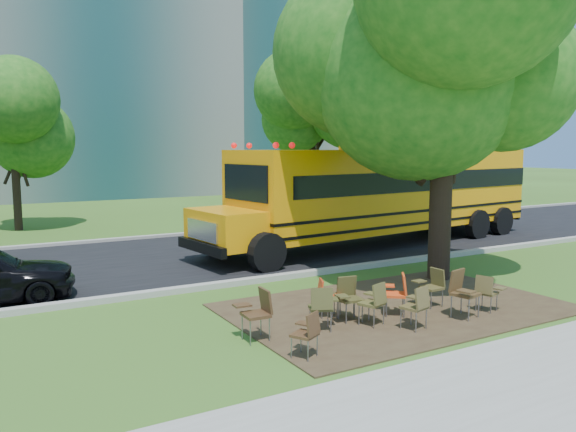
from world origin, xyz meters
TOP-DOWN VIEW (x-y plane):
  - ground at (0.00, 0.00)m, footprint 160.00×160.00m
  - sidewalk at (0.00, -5.00)m, footprint 60.00×4.00m
  - dirt_patch at (1.00, -0.50)m, footprint 7.00×4.50m
  - asphalt_road at (0.00, 7.00)m, footprint 80.00×8.00m
  - kerb_near at (0.00, 3.00)m, footprint 80.00×0.25m
  - kerb_far at (0.00, 11.10)m, footprint 80.00×0.25m
  - building_right at (24.00, 38.00)m, footprint 30.00×16.00m
  - bg_tree_2 at (-5.00, 16.00)m, footprint 4.80×4.80m
  - bg_tree_3 at (8.00, 14.00)m, footprint 5.60×5.60m
  - bg_tree_4 at (16.00, 13.00)m, footprint 5.00×5.00m
  - main_tree at (3.67, 0.99)m, footprint 7.20×7.20m
  - school_bus at (6.15, 5.98)m, footprint 13.77×4.52m
  - chair_0 at (-2.17, -2.02)m, footprint 0.52×0.63m
  - chair_1 at (-1.24, -1.03)m, footprint 0.70×0.55m
  - chair_2 at (-0.20, -1.24)m, footprint 0.58×0.64m
  - chair_3 at (-0.45, -0.74)m, footprint 0.64×0.51m
  - chair_4 at (0.33, -1.83)m, footprint 0.58×0.61m
  - chair_5 at (1.62, -1.70)m, footprint 0.66×0.69m
  - chair_6 at (1.69, -0.82)m, footprint 0.49×0.54m
  - chair_7 at (2.36, -1.69)m, footprint 0.59×0.54m
  - chair_8 at (-2.46, -0.84)m, footprint 0.54×0.62m
  - chair_9 at (-0.41, -0.53)m, footprint 0.62×0.53m
  - chair_10 at (-0.70, -0.35)m, footprint 0.50×0.63m
  - chair_11 at (0.61, -0.95)m, footprint 0.59×0.75m

SIDE VIEW (x-z plane):
  - ground at x=0.00m, z-range 0.00..0.00m
  - dirt_patch at x=1.00m, z-range 0.00..0.03m
  - sidewalk at x=0.00m, z-range 0.00..0.04m
  - asphalt_road at x=0.00m, z-range 0.00..0.04m
  - kerb_near at x=0.00m, z-range 0.00..0.14m
  - kerb_far at x=0.00m, z-range 0.00..0.14m
  - chair_0 at x=-2.17m, z-range 0.09..0.87m
  - chair_10 at x=-0.70m, z-range 0.09..0.88m
  - chair_9 at x=-0.41m, z-range 0.09..0.88m
  - chair_7 at x=2.36m, z-range 0.09..0.88m
  - chair_6 at x=1.69m, z-range 0.10..0.93m
  - chair_4 at x=0.33m, z-range 0.10..0.95m
  - chair_2 at x=-0.20m, z-range 0.10..0.95m
  - chair_1 at x=-1.24m, z-range 0.10..0.97m
  - chair_11 at x=0.61m, z-range 0.10..0.98m
  - chair_3 at x=-0.45m, z-range 0.10..0.98m
  - chair_8 at x=-2.46m, z-range 0.11..1.03m
  - chair_5 at x=1.62m, z-range 0.11..1.08m
  - school_bus at x=6.15m, z-range 0.26..3.57m
  - bg_tree_2 at x=-5.00m, z-range 0.90..7.52m
  - bg_tree_4 at x=16.00m, z-range 0.92..7.77m
  - bg_tree_3 at x=8.00m, z-range 1.11..8.95m
  - main_tree at x=3.67m, z-range 1.04..10.36m
  - building_right at x=24.00m, z-range 0.00..25.00m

